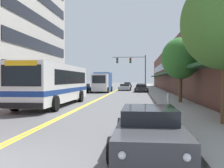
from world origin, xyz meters
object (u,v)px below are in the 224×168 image
Objects in this scene: city_bus at (55,83)px; car_dark_grey_parked_right_foreground at (149,129)px; car_charcoal_parked_right_mid at (141,88)px; box_truck at (102,82)px; car_slate_blue_parked_left_near at (73,90)px; car_black_moving_second at (127,85)px; car_silver_moving_lead at (125,87)px; street_tree_right_mid at (180,58)px; traffic_signal_mast at (134,65)px; car_navy_parked_left_far at (83,88)px; fire_hydrant at (168,100)px; car_beige_parked_right_far at (141,87)px.

car_dark_grey_parked_right_foreground is at bearing -59.67° from city_bus.
car_dark_grey_parked_right_foreground is 32.79m from car_charcoal_parked_right_mid.
car_dark_grey_parked_right_foreground is 32.42m from box_truck.
car_slate_blue_parked_left_near is 0.95× the size of car_black_moving_second.
car_charcoal_parked_right_mid is at bearing -63.63° from car_silver_moving_lead.
car_black_moving_second is at bearing 97.97° from street_tree_right_mid.
traffic_signal_mast reaches higher than car_slate_blue_parked_left_near.
traffic_signal_mast is at bearing 78.16° from city_bus.
box_truck is (2.73, 1.74, 1.01)m from car_navy_parked_left_far.
traffic_signal_mast is at bearing 95.60° from fire_hydrant.
car_dark_grey_parked_right_foreground is at bearing -86.78° from car_black_moving_second.
car_beige_parked_right_far is at bearing 95.98° from street_tree_right_mid.
fire_hydrant is (4.45, -29.45, 0.06)m from car_silver_moving_lead.
car_slate_blue_parked_left_near is 1.00× the size of car_charcoal_parked_right_mid.
car_slate_blue_parked_left_near reaches higher than car_black_moving_second.
car_black_moving_second is (-0.35, 18.01, 0.04)m from car_silver_moving_lead.
street_tree_right_mid reaches higher than car_beige_parked_right_far.
car_silver_moving_lead is (5.77, 14.87, -0.06)m from car_slate_blue_parked_left_near.
car_silver_moving_lead is 29.79m from fire_hydrant.
street_tree_right_mid is at bearing -77.37° from car_silver_moving_lead.
car_charcoal_parked_right_mid is (6.79, 21.33, -1.17)m from city_bus.
box_truck reaches higher than car_black_moving_second.
box_truck is (0.67, 20.38, -0.10)m from city_bus.
street_tree_right_mid is at bearing -55.80° from car_navy_parked_left_far.
car_slate_blue_parked_left_near is at bearing 109.87° from car_dark_grey_parked_right_foreground.
box_truck reaches higher than fire_hydrant.
car_navy_parked_left_far is at bearing 124.20° from street_tree_right_mid.
traffic_signal_mast is at bearing 45.35° from car_navy_parked_left_far.
car_black_moving_second is at bearing 91.11° from car_silver_moving_lead.
box_truck is at bearing -126.30° from car_beige_parked_right_far.
traffic_signal_mast is (-1.27, 4.98, 3.98)m from car_charcoal_parked_right_mid.
car_beige_parked_right_far is (6.79, 28.72, -1.14)m from city_bus.
car_slate_blue_parked_left_near is at bearing -118.01° from car_beige_parked_right_far.
car_charcoal_parked_right_mid is at bearing -75.69° from traffic_signal_mast.
car_silver_moving_lead is (3.86, 27.23, -1.16)m from city_bus.
city_bus reaches higher than fire_hydrant.
box_truck is at bearing 32.52° from car_navy_parked_left_far.
street_tree_right_mid is at bearing 8.24° from city_bus.
car_dark_grey_parked_right_foreground is 38.79m from car_silver_moving_lead.
car_silver_moving_lead is at bearing 68.79° from car_slate_blue_parked_left_near.
fire_hydrant is (1.53, -23.55, 0.06)m from car_charcoal_parked_right_mid.
car_navy_parked_left_far is 10.44m from car_silver_moving_lead.
car_navy_parked_left_far is 1.03× the size of car_charcoal_parked_right_mid.
box_truck reaches higher than car_charcoal_parked_right_mid.
car_navy_parked_left_far is 0.66× the size of box_truck.
box_truck is at bearing 88.12° from city_bus.
car_dark_grey_parked_right_foreground is 40.17m from car_beige_parked_right_far.
street_tree_right_mid reaches higher than fire_hydrant.
street_tree_right_mid reaches higher than car_dark_grey_parked_right_foreground.
traffic_signal_mast is 28.94m from fire_hydrant.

